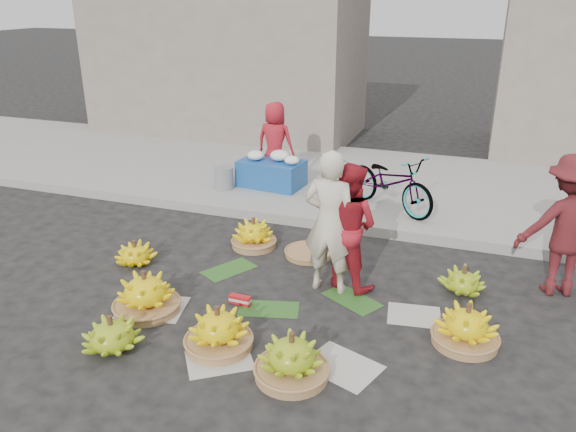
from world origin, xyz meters
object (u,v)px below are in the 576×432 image
(banana_bunch_0, at_px, (146,294))
(flower_table, at_px, (272,171))
(bicycle, at_px, (390,182))
(banana_bunch_4, at_px, (466,327))
(vendor_cream, at_px, (330,222))

(banana_bunch_0, distance_m, flower_table, 4.04)
(flower_table, height_order, bicycle, bicycle)
(banana_bunch_0, xyz_separation_m, flower_table, (-0.11, 4.03, 0.16))
(banana_bunch_4, relative_size, vendor_cream, 0.44)
(vendor_cream, xyz_separation_m, flower_table, (-1.82, 2.91, -0.45))
(flower_table, bearing_deg, banana_bunch_0, -82.09)
(banana_bunch_4, bearing_deg, bicycle, 112.89)
(vendor_cream, bearing_deg, flower_table, -56.43)
(vendor_cream, height_order, flower_table, vendor_cream)
(banana_bunch_4, distance_m, flower_table, 4.87)
(banana_bunch_4, bearing_deg, banana_bunch_0, -170.97)
(flower_table, bearing_deg, bicycle, -5.46)
(bicycle, bearing_deg, flower_table, 110.94)
(vendor_cream, bearing_deg, banana_bunch_4, 160.22)
(banana_bunch_4, relative_size, bicycle, 0.44)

